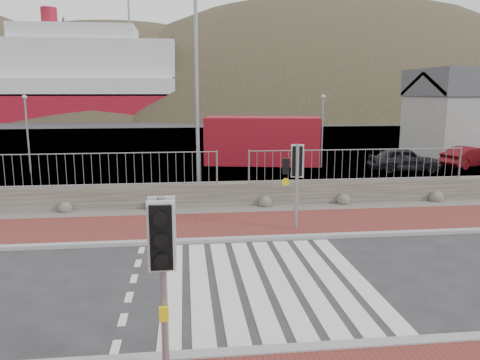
{
  "coord_description": "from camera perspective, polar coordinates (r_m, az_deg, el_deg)",
  "views": [
    {
      "loc": [
        -1.76,
        -9.92,
        4.25
      ],
      "look_at": [
        -0.23,
        3.0,
        1.8
      ],
      "focal_mm": 35.0,
      "sensor_mm": 36.0,
      "label": 1
    }
  ],
  "objects": [
    {
      "name": "gravel_strip",
      "position": [
        17.05,
        -0.62,
        -3.69
      ],
      "size": [
        40.0,
        1.5,
        0.06
      ],
      "primitive_type": "cube",
      "color": "#59544C",
      "rests_on": "ground"
    },
    {
      "name": "quay",
      "position": [
        38.1,
        -4.08,
        4.21
      ],
      "size": [
        120.0,
        40.0,
        0.5
      ],
      "primitive_type": "cube",
      "color": "#4C4C4F",
      "rests_on": "ground"
    },
    {
      "name": "water",
      "position": [
        72.97,
        -5.41,
        7.25
      ],
      "size": [
        220.0,
        50.0,
        0.05
      ],
      "primitive_type": "cube",
      "color": "#3F4C54",
      "rests_on": "ground"
    },
    {
      "name": "hills_backdrop",
      "position": [
        101.92,
        -1.73,
        -4.91
      ],
      "size": [
        254.0,
        90.0,
        100.0
      ],
      "color": "#2B2E1C",
      "rests_on": "ground"
    },
    {
      "name": "kerb_far",
      "position": [
        13.7,
        0.96,
        -7.21
      ],
      "size": [
        40.0,
        0.25,
        0.12
      ],
      "primitive_type": "cube",
      "color": "gray",
      "rests_on": "ground"
    },
    {
      "name": "zebra_crossing",
      "position": [
        10.93,
        3.11,
        -12.2
      ],
      "size": [
        4.62,
        5.6,
        0.01
      ],
      "color": "silver",
      "rests_on": "ground"
    },
    {
      "name": "stone_wall",
      "position": [
        17.73,
        -0.9,
        -1.74
      ],
      "size": [
        40.0,
        0.6,
        0.9
      ],
      "primitive_type": "cube",
      "color": "#4D473F",
      "rests_on": "ground"
    },
    {
      "name": "ground",
      "position": [
        10.94,
        3.11,
        -12.23
      ],
      "size": [
        220.0,
        220.0,
        0.0
      ],
      "primitive_type": "plane",
      "color": "#28282B",
      "rests_on": "ground"
    },
    {
      "name": "ferry",
      "position": [
        81.13,
        -23.57,
        10.56
      ],
      "size": [
        50.0,
        16.0,
        20.0
      ],
      "color": "maroon",
      "rests_on": "ground"
    },
    {
      "name": "traffic_signal_far",
      "position": [
        14.3,
        6.83,
        1.38
      ],
      "size": [
        0.67,
        0.34,
        2.72
      ],
      "rotation": [
        0.0,
        0.0,
        2.9
      ],
      "color": "gray",
      "rests_on": "ground"
    },
    {
      "name": "car_a",
      "position": [
        26.98,
        19.37,
        2.37
      ],
      "size": [
        3.94,
        1.89,
        1.3
      ],
      "primitive_type": "imported",
      "rotation": [
        0.0,
        0.0,
        1.48
      ],
      "color": "black",
      "rests_on": "ground"
    },
    {
      "name": "railing",
      "position": [
        17.34,
        -0.86,
        2.58
      ],
      "size": [
        18.07,
        0.07,
        1.22
      ],
      "color": "gray",
      "rests_on": "stone_wall"
    },
    {
      "name": "kerb_near",
      "position": [
        8.29,
        6.87,
        -19.89
      ],
      "size": [
        40.0,
        0.25,
        0.12
      ],
      "primitive_type": "cube",
      "color": "gray",
      "rests_on": "ground"
    },
    {
      "name": "sidewalk_far",
      "position": [
        15.13,
        0.19,
        -5.51
      ],
      "size": [
        40.0,
        3.0,
        0.08
      ],
      "primitive_type": "cube",
      "color": "maroon",
      "rests_on": "ground"
    },
    {
      "name": "streetlight",
      "position": [
        18.06,
        -4.84,
        11.83
      ],
      "size": [
        1.74,
        0.45,
        8.24
      ],
      "rotation": [
        0.0,
        0.0,
        0.16
      ],
      "color": "gray",
      "rests_on": "ground"
    },
    {
      "name": "shipping_container",
      "position": [
        28.28,
        2.75,
        4.85
      ],
      "size": [
        7.15,
        4.11,
        2.8
      ],
      "primitive_type": "cube",
      "rotation": [
        0.0,
        0.0,
        -0.21
      ],
      "color": "maroon",
      "rests_on": "ground"
    },
    {
      "name": "car_b",
      "position": [
        29.94,
        26.34,
        2.54
      ],
      "size": [
        3.87,
        2.32,
        1.2
      ],
      "primitive_type": "imported",
      "rotation": [
        0.0,
        0.0,
        1.88
      ],
      "color": "#5A0C11",
      "rests_on": "ground"
    },
    {
      "name": "traffic_signal_near",
      "position": [
        6.97,
        -9.45,
        -8.28
      ],
      "size": [
        0.4,
        0.24,
        2.78
      ],
      "rotation": [
        0.0,
        0.0,
        -0.0
      ],
      "color": "gray",
      "rests_on": "ground"
    }
  ]
}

